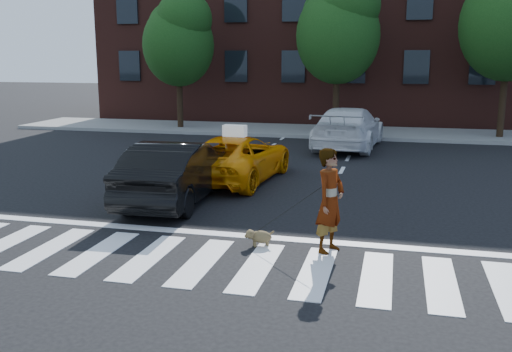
# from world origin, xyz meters

# --- Properties ---
(ground) EXTENTS (120.00, 120.00, 0.00)m
(ground) POSITION_xyz_m (0.00, 0.00, 0.00)
(ground) COLOR black
(ground) RESTS_ON ground
(crosswalk) EXTENTS (13.00, 2.40, 0.01)m
(crosswalk) POSITION_xyz_m (0.00, 0.00, 0.01)
(crosswalk) COLOR silver
(crosswalk) RESTS_ON ground
(stop_line) EXTENTS (12.00, 0.30, 0.01)m
(stop_line) POSITION_xyz_m (0.00, 1.60, 0.01)
(stop_line) COLOR silver
(stop_line) RESTS_ON ground
(sidewalk_far) EXTENTS (30.00, 4.00, 0.15)m
(sidewalk_far) POSITION_xyz_m (0.00, 17.50, 0.07)
(sidewalk_far) COLOR slate
(sidewalk_far) RESTS_ON ground
(building) EXTENTS (26.00, 10.00, 12.00)m
(building) POSITION_xyz_m (0.00, 25.00, 6.00)
(building) COLOR #49201A
(building) RESTS_ON ground
(tree_left) EXTENTS (3.39, 3.38, 6.50)m
(tree_left) POSITION_xyz_m (-6.97, 17.00, 4.44)
(tree_left) COLOR black
(tree_left) RESTS_ON ground
(tree_mid) EXTENTS (3.69, 3.69, 7.10)m
(tree_mid) POSITION_xyz_m (0.53, 17.00, 4.85)
(tree_mid) COLOR black
(tree_mid) RESTS_ON ground
(tree_right) EXTENTS (4.00, 4.00, 7.70)m
(tree_right) POSITION_xyz_m (7.53, 17.00, 5.26)
(tree_right) COLOR black
(tree_right) RESTS_ON ground
(taxi) EXTENTS (2.58, 4.87, 1.31)m
(taxi) POSITION_xyz_m (-1.22, 6.62, 0.65)
(taxi) COLOR orange
(taxi) RESTS_ON ground
(black_sedan) EXTENTS (1.82, 4.67, 1.51)m
(black_sedan) POSITION_xyz_m (-2.00, 3.87, 0.76)
(black_sedan) COLOR black
(black_sedan) RESTS_ON ground
(white_suv) EXTENTS (2.68, 5.66, 1.59)m
(white_suv) POSITION_xyz_m (1.40, 13.33, 0.80)
(white_suv) COLOR silver
(white_suv) RESTS_ON ground
(woman) EXTENTS (0.70, 0.83, 1.92)m
(woman) POSITION_xyz_m (2.09, 1.10, 0.96)
(woman) COLOR #999999
(woman) RESTS_ON ground
(dog) EXTENTS (0.55, 0.38, 0.33)m
(dog) POSITION_xyz_m (0.76, 1.07, 0.19)
(dog) COLOR #856144
(dog) RESTS_ON ground
(taxi_sign) EXTENTS (0.67, 0.34, 0.32)m
(taxi_sign) POSITION_xyz_m (-1.22, 6.42, 1.47)
(taxi_sign) COLOR white
(taxi_sign) RESTS_ON taxi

